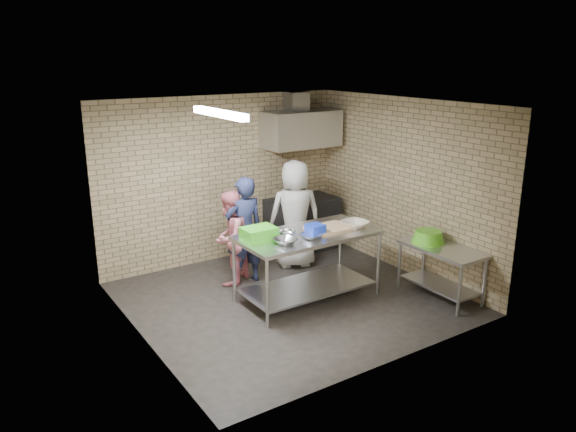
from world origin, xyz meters
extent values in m
plane|color=black|center=(0.00, 0.00, 0.00)|extent=(4.20, 4.20, 0.00)
plane|color=black|center=(0.00, 0.00, 2.70)|extent=(4.20, 4.20, 0.00)
cube|color=tan|center=(0.00, 2.00, 1.35)|extent=(4.20, 0.06, 2.70)
cube|color=tan|center=(0.00, -2.00, 1.35)|extent=(4.20, 0.06, 2.70)
cube|color=tan|center=(-2.10, 0.00, 1.35)|extent=(0.06, 4.00, 2.70)
cube|color=tan|center=(2.10, 0.00, 1.35)|extent=(0.06, 4.00, 2.70)
cube|color=silver|center=(0.21, -0.12, 0.48)|extent=(1.94, 0.97, 0.97)
cube|color=silver|center=(1.80, -1.10, 0.38)|extent=(0.60, 1.20, 0.75)
cube|color=black|center=(1.35, 1.65, 0.45)|extent=(1.20, 0.70, 0.90)
cube|color=silver|center=(1.35, 1.70, 2.10)|extent=(1.30, 0.60, 0.60)
cube|color=#A5A8AD|center=(1.35, 1.85, 2.55)|extent=(0.35, 0.30, 0.30)
cube|color=#3F2B19|center=(1.65, 1.89, 1.92)|extent=(0.80, 0.20, 0.04)
cube|color=white|center=(-1.00, 0.00, 2.64)|extent=(0.10, 1.25, 0.08)
cube|color=green|center=(-0.49, 0.00, 1.05)|extent=(0.43, 0.32, 0.17)
cube|color=#1A38C9|center=(0.26, -0.22, 1.04)|extent=(0.22, 0.22, 0.14)
cube|color=tan|center=(0.56, -0.14, 0.98)|extent=(0.59, 0.45, 0.03)
imported|color=#B1B3B8|center=(-0.29, -0.32, 1.00)|extent=(0.33, 0.33, 0.07)
imported|color=silver|center=(-0.09, -0.07, 1.00)|extent=(0.25, 0.25, 0.07)
imported|color=#B6B8BD|center=(0.11, -0.34, 1.00)|extent=(0.31, 0.31, 0.07)
imported|color=beige|center=(0.91, -0.27, 1.01)|extent=(0.41, 0.41, 0.09)
cylinder|color=#B22619|center=(1.40, 1.89, 2.03)|extent=(0.07, 0.07, 0.18)
cylinder|color=green|center=(1.80, 1.89, 2.02)|extent=(0.06, 0.06, 0.15)
imported|color=#151936|center=(-0.22, 0.88, 0.81)|extent=(0.61, 0.42, 1.62)
imported|color=#DD7584|center=(-0.41, 0.97, 0.71)|extent=(0.87, 0.83, 1.42)
imported|color=silver|center=(0.78, 1.03, 0.87)|extent=(0.98, 0.81, 1.73)
camera|label=1|loc=(-3.94, -5.95, 3.32)|focal=34.49mm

